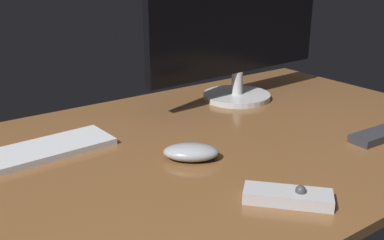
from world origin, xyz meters
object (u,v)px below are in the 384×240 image
(keyboard, at_px, (19,156))
(tv_remote, at_px, (379,135))
(media_remote, at_px, (288,196))
(computer_mouse, at_px, (191,152))
(monitor, at_px, (239,34))

(keyboard, height_order, tv_remote, tv_remote)
(media_remote, bearing_deg, computer_mouse, 145.69)
(computer_mouse, xyz_separation_m, tv_remote, (0.43, -0.16, -0.01))
(keyboard, distance_m, tv_remote, 0.81)
(monitor, height_order, computer_mouse, monitor)
(monitor, xyz_separation_m, computer_mouse, (-0.37, -0.28, -0.18))
(monitor, bearing_deg, media_remote, -125.56)
(monitor, xyz_separation_m, media_remote, (-0.33, -0.52, -0.18))
(computer_mouse, height_order, tv_remote, computer_mouse)
(keyboard, distance_m, media_remote, 0.56)
(monitor, height_order, tv_remote, monitor)
(keyboard, distance_m, computer_mouse, 0.36)
(computer_mouse, bearing_deg, media_remote, -44.45)
(computer_mouse, bearing_deg, monitor, 74.55)
(monitor, distance_m, media_remote, 0.64)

